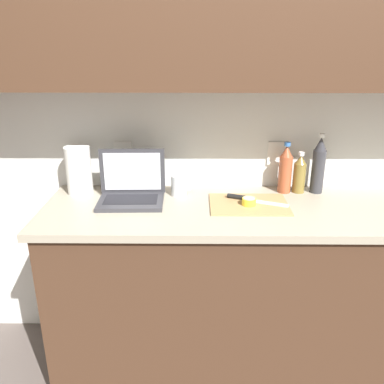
{
  "coord_description": "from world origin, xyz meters",
  "views": [
    {
      "loc": [
        -0.27,
        -1.73,
        1.63
      ],
      "look_at": [
        -0.29,
        -0.01,
        0.98
      ],
      "focal_mm": 38.0,
      "sensor_mm": 36.0,
      "label": 1
    }
  ],
  "objects_px": {
    "laptop": "(132,189)",
    "cutting_board": "(249,204)",
    "bottle_green_soda": "(318,166)",
    "bottle_oil_tall": "(299,174)",
    "measuring_cup": "(179,185)",
    "paper_towel_roll": "(79,170)",
    "bottle_water_clear": "(285,170)",
    "lemon_half_cut": "(249,201)",
    "knife": "(247,199)"
  },
  "relations": [
    {
      "from": "laptop",
      "to": "cutting_board",
      "type": "bearing_deg",
      "value": -7.68
    },
    {
      "from": "bottle_green_soda",
      "to": "bottle_oil_tall",
      "type": "bearing_deg",
      "value": 180.0
    },
    {
      "from": "cutting_board",
      "to": "measuring_cup",
      "type": "bearing_deg",
      "value": 159.15
    },
    {
      "from": "cutting_board",
      "to": "bottle_green_soda",
      "type": "bearing_deg",
      "value": 26.32
    },
    {
      "from": "laptop",
      "to": "measuring_cup",
      "type": "distance_m",
      "value": 0.24
    },
    {
      "from": "bottle_oil_tall",
      "to": "paper_towel_roll",
      "type": "bearing_deg",
      "value": -178.77
    },
    {
      "from": "bottle_water_clear",
      "to": "paper_towel_roll",
      "type": "xyz_separation_m",
      "value": [
        -1.03,
        -0.02,
        0.0
      ]
    },
    {
      "from": "cutting_board",
      "to": "paper_towel_roll",
      "type": "xyz_separation_m",
      "value": [
        -0.83,
        0.15,
        0.12
      ]
    },
    {
      "from": "bottle_oil_tall",
      "to": "measuring_cup",
      "type": "distance_m",
      "value": 0.6
    },
    {
      "from": "bottle_oil_tall",
      "to": "laptop",
      "type": "bearing_deg",
      "value": -171.71
    },
    {
      "from": "measuring_cup",
      "to": "cutting_board",
      "type": "bearing_deg",
      "value": -20.85
    },
    {
      "from": "bottle_oil_tall",
      "to": "bottle_water_clear",
      "type": "bearing_deg",
      "value": -180.0
    },
    {
      "from": "laptop",
      "to": "lemon_half_cut",
      "type": "distance_m",
      "value": 0.56
    },
    {
      "from": "bottle_water_clear",
      "to": "paper_towel_roll",
      "type": "bearing_deg",
      "value": -178.68
    },
    {
      "from": "paper_towel_roll",
      "to": "bottle_water_clear",
      "type": "bearing_deg",
      "value": 1.32
    },
    {
      "from": "laptop",
      "to": "paper_towel_roll",
      "type": "xyz_separation_m",
      "value": [
        -0.27,
        0.1,
        0.06
      ]
    },
    {
      "from": "knife",
      "to": "lemon_half_cut",
      "type": "bearing_deg",
      "value": -64.82
    },
    {
      "from": "laptop",
      "to": "bottle_green_soda",
      "type": "xyz_separation_m",
      "value": [
        0.92,
        0.12,
        0.08
      ]
    },
    {
      "from": "measuring_cup",
      "to": "laptop",
      "type": "bearing_deg",
      "value": -163.34
    },
    {
      "from": "cutting_board",
      "to": "lemon_half_cut",
      "type": "relative_size",
      "value": 5.6
    },
    {
      "from": "laptop",
      "to": "lemon_half_cut",
      "type": "height_order",
      "value": "laptop"
    },
    {
      "from": "laptop",
      "to": "paper_towel_roll",
      "type": "bearing_deg",
      "value": 158.85
    },
    {
      "from": "knife",
      "to": "cutting_board",
      "type": "bearing_deg",
      "value": -60.36
    },
    {
      "from": "knife",
      "to": "lemon_half_cut",
      "type": "distance_m",
      "value": 0.06
    },
    {
      "from": "cutting_board",
      "to": "lemon_half_cut",
      "type": "height_order",
      "value": "lemon_half_cut"
    },
    {
      "from": "bottle_oil_tall",
      "to": "bottle_green_soda",
      "type": "bearing_deg",
      "value": -0.0
    },
    {
      "from": "lemon_half_cut",
      "to": "measuring_cup",
      "type": "bearing_deg",
      "value": 156.57
    },
    {
      "from": "knife",
      "to": "paper_towel_roll",
      "type": "relative_size",
      "value": 1.19
    },
    {
      "from": "laptop",
      "to": "knife",
      "type": "bearing_deg",
      "value": -3.56
    },
    {
      "from": "knife",
      "to": "bottle_green_soda",
      "type": "height_order",
      "value": "bottle_green_soda"
    },
    {
      "from": "lemon_half_cut",
      "to": "bottle_oil_tall",
      "type": "xyz_separation_m",
      "value": [
        0.27,
        0.2,
        0.07
      ]
    },
    {
      "from": "paper_towel_roll",
      "to": "bottle_oil_tall",
      "type": "bearing_deg",
      "value": 1.23
    },
    {
      "from": "lemon_half_cut",
      "to": "bottle_green_soda",
      "type": "relative_size",
      "value": 0.22
    },
    {
      "from": "laptop",
      "to": "bottle_green_soda",
      "type": "bearing_deg",
      "value": 5.78
    },
    {
      "from": "laptop",
      "to": "cutting_board",
      "type": "distance_m",
      "value": 0.56
    },
    {
      "from": "knife",
      "to": "bottle_water_clear",
      "type": "xyz_separation_m",
      "value": [
        0.2,
        0.14,
        0.1
      ]
    },
    {
      "from": "cutting_board",
      "to": "paper_towel_roll",
      "type": "height_order",
      "value": "paper_towel_roll"
    },
    {
      "from": "bottle_green_soda",
      "to": "paper_towel_roll",
      "type": "relative_size",
      "value": 1.26
    },
    {
      "from": "bottle_green_soda",
      "to": "paper_towel_roll",
      "type": "bearing_deg",
      "value": -178.86
    },
    {
      "from": "cutting_board",
      "to": "bottle_oil_tall",
      "type": "bearing_deg",
      "value": 33.42
    },
    {
      "from": "knife",
      "to": "bottle_water_clear",
      "type": "relative_size",
      "value": 1.11
    },
    {
      "from": "lemon_half_cut",
      "to": "bottle_oil_tall",
      "type": "bearing_deg",
      "value": 35.56
    },
    {
      "from": "bottle_water_clear",
      "to": "measuring_cup",
      "type": "bearing_deg",
      "value": -174.29
    },
    {
      "from": "cutting_board",
      "to": "bottle_water_clear",
      "type": "distance_m",
      "value": 0.29
    },
    {
      "from": "bottle_oil_tall",
      "to": "measuring_cup",
      "type": "height_order",
      "value": "bottle_oil_tall"
    },
    {
      "from": "laptop",
      "to": "bottle_water_clear",
      "type": "bearing_deg",
      "value": 7.37
    },
    {
      "from": "laptop",
      "to": "knife",
      "type": "xyz_separation_m",
      "value": [
        0.55,
        -0.02,
        -0.04
      ]
    },
    {
      "from": "bottle_water_clear",
      "to": "measuring_cup",
      "type": "distance_m",
      "value": 0.54
    },
    {
      "from": "bottle_oil_tall",
      "to": "bottle_water_clear",
      "type": "distance_m",
      "value": 0.08
    },
    {
      "from": "bottle_water_clear",
      "to": "knife",
      "type": "bearing_deg",
      "value": -145.87
    }
  ]
}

